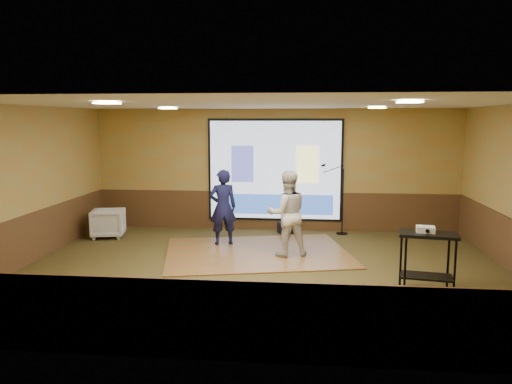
# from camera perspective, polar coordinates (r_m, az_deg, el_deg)

# --- Properties ---
(ground) EXTENTS (9.00, 9.00, 0.00)m
(ground) POSITION_cam_1_polar(r_m,az_deg,el_deg) (9.22, 0.74, -8.94)
(ground) COLOR #31391A
(ground) RESTS_ON ground
(room_shell) EXTENTS (9.04, 7.04, 3.02)m
(room_shell) POSITION_cam_1_polar(r_m,az_deg,el_deg) (8.83, 0.77, 4.16)
(room_shell) COLOR #A78D45
(room_shell) RESTS_ON ground
(wainscot_back) EXTENTS (9.00, 0.04, 0.95)m
(wainscot_back) POSITION_cam_1_polar(r_m,az_deg,el_deg) (12.48, 2.15, -2.15)
(wainscot_back) COLOR #54341C
(wainscot_back) RESTS_ON ground
(wainscot_front) EXTENTS (9.00, 0.04, 0.95)m
(wainscot_front) POSITION_cam_1_polar(r_m,az_deg,el_deg) (5.80, -2.37, -14.53)
(wainscot_front) COLOR #54341C
(wainscot_front) RESTS_ON ground
(wainscot_left) EXTENTS (0.04, 7.00, 0.95)m
(wainscot_left) POSITION_cam_1_polar(r_m,az_deg,el_deg) (10.47, -24.58, -4.92)
(wainscot_left) COLOR #54341C
(wainscot_left) RESTS_ON ground
(projector_screen) EXTENTS (3.32, 0.06, 2.52)m
(projector_screen) POSITION_cam_1_polar(r_m,az_deg,el_deg) (12.30, 2.17, 2.40)
(projector_screen) COLOR black
(projector_screen) RESTS_ON room_shell
(downlight_nw) EXTENTS (0.32, 0.32, 0.02)m
(downlight_nw) POSITION_cam_1_polar(r_m,az_deg,el_deg) (10.99, -10.04, 9.40)
(downlight_nw) COLOR beige
(downlight_nw) RESTS_ON room_shell
(downlight_ne) EXTENTS (0.32, 0.32, 0.02)m
(downlight_ne) POSITION_cam_1_polar(r_m,az_deg,el_deg) (10.68, 13.66, 9.33)
(downlight_ne) COLOR beige
(downlight_ne) RESTS_ON room_shell
(downlight_sw) EXTENTS (0.32, 0.32, 0.02)m
(downlight_sw) POSITION_cam_1_polar(r_m,az_deg,el_deg) (7.86, -16.66, 9.71)
(downlight_sw) COLOR beige
(downlight_sw) RESTS_ON room_shell
(downlight_se) EXTENTS (0.32, 0.32, 0.02)m
(downlight_se) POSITION_cam_1_polar(r_m,az_deg,el_deg) (7.42, 17.15, 9.80)
(downlight_se) COLOR beige
(downlight_se) RESTS_ON room_shell
(dance_floor) EXTENTS (4.24, 3.58, 0.03)m
(dance_floor) POSITION_cam_1_polar(r_m,az_deg,el_deg) (10.36, 0.13, -6.93)
(dance_floor) COLOR brown
(dance_floor) RESTS_ON ground
(player_left) EXTENTS (0.70, 0.57, 1.64)m
(player_left) POSITION_cam_1_polar(r_m,az_deg,el_deg) (10.85, -3.81, -1.74)
(player_left) COLOR #13143C
(player_left) RESTS_ON dance_floor
(player_right) EXTENTS (0.98, 0.86, 1.71)m
(player_right) POSITION_cam_1_polar(r_m,az_deg,el_deg) (9.93, 3.58, -2.47)
(player_right) COLOR beige
(player_right) RESTS_ON dance_floor
(av_table) EXTENTS (0.90, 0.47, 0.94)m
(av_table) POSITION_cam_1_polar(r_m,az_deg,el_deg) (8.45, 19.03, -6.37)
(av_table) COLOR black
(av_table) RESTS_ON ground
(projector) EXTENTS (0.32, 0.28, 0.09)m
(projector) POSITION_cam_1_polar(r_m,az_deg,el_deg) (8.42, 18.81, -4.06)
(projector) COLOR white
(projector) RESTS_ON av_table
(mic_stand) EXTENTS (0.67, 0.27, 1.70)m
(mic_stand) POSITION_cam_1_polar(r_m,az_deg,el_deg) (12.14, 9.57, -2.46)
(mic_stand) COLOR black
(mic_stand) RESTS_ON ground
(banquet_chair) EXTENTS (0.87, 0.85, 0.67)m
(banquet_chair) POSITION_cam_1_polar(r_m,az_deg,el_deg) (12.17, -16.50, -3.44)
(banquet_chair) COLOR gray
(banquet_chair) RESTS_ON ground
(duffel_bag) EXTENTS (0.49, 0.40, 0.26)m
(duffel_bag) POSITION_cam_1_polar(r_m,az_deg,el_deg) (12.17, 3.56, -4.09)
(duffel_bag) COLOR black
(duffel_bag) RESTS_ON ground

